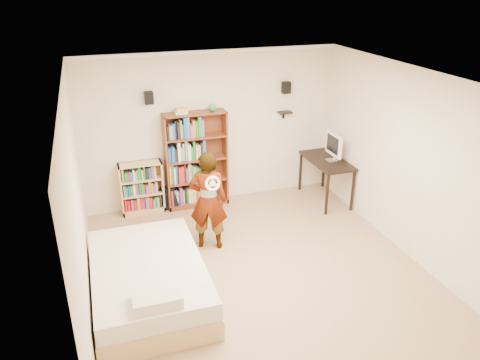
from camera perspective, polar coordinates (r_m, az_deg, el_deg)
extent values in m
cube|color=tan|center=(6.67, 2.43, -11.20)|extent=(4.50, 5.00, 0.01)
cube|color=#EDE3CB|center=(8.23, -3.51, 6.27)|extent=(4.50, 0.02, 2.70)
cube|color=#EDE3CB|center=(4.09, 15.46, -14.42)|extent=(4.50, 0.02, 2.70)
cube|color=#EDE3CB|center=(5.67, -19.18, -3.46)|extent=(0.02, 5.00, 2.70)
cube|color=#EDE3CB|center=(7.06, 20.01, 1.81)|extent=(0.02, 5.00, 2.70)
cube|color=white|center=(5.58, 2.91, 12.16)|extent=(4.50, 5.00, 0.02)
cube|color=white|center=(7.90, -3.70, 15.37)|extent=(4.50, 0.06, 0.06)
cube|color=white|center=(3.48, 17.54, 3.32)|extent=(4.50, 0.06, 0.06)
cube|color=white|center=(5.23, -20.79, 9.56)|extent=(0.06, 5.00, 0.06)
cube|color=white|center=(6.70, 21.40, 12.30)|extent=(0.06, 5.00, 0.06)
cube|color=black|center=(7.77, -11.05, 9.80)|extent=(0.14, 0.12, 0.20)
cube|color=black|center=(8.40, 5.66, 11.15)|extent=(0.14, 0.12, 0.20)
cube|color=black|center=(8.52, 5.51, 8.21)|extent=(0.25, 0.16, 0.02)
imported|color=black|center=(6.90, -3.90, -2.52)|extent=(0.66, 0.55, 1.54)
torus|color=white|center=(6.48, -3.36, -0.43)|extent=(0.22, 0.08, 0.22)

